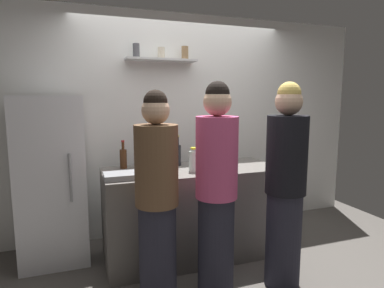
{
  "coord_description": "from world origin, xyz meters",
  "views": [
    {
      "loc": [
        -1.2,
        -2.57,
        1.63
      ],
      "look_at": [
        -0.13,
        0.49,
        1.17
      ],
      "focal_mm": 30.59,
      "sensor_mm": 36.0,
      "label": 1
    }
  ],
  "objects_px": {
    "wine_bottle_green_glass": "(140,155)",
    "water_bottle_plastic": "(194,161)",
    "refrigerator": "(53,180)",
    "utensil_holder": "(224,163)",
    "wine_bottle_pale_glass": "(209,157)",
    "baking_pan": "(123,176)",
    "wine_bottle_dark_glass": "(178,154)",
    "wine_bottle_amber_glass": "(123,158)",
    "person_brown_jacket": "(157,199)",
    "person_pink_top": "(216,191)",
    "person_blonde": "(285,187)"
  },
  "relations": [
    {
      "from": "wine_bottle_green_glass",
      "to": "water_bottle_plastic",
      "type": "relative_size",
      "value": 1.48
    },
    {
      "from": "person_blonde",
      "to": "wine_bottle_green_glass",
      "type": "bearing_deg",
      "value": 47.21
    },
    {
      "from": "utensil_holder",
      "to": "wine_bottle_pale_glass",
      "type": "distance_m",
      "value": 0.16
    },
    {
      "from": "utensil_holder",
      "to": "wine_bottle_dark_glass",
      "type": "xyz_separation_m",
      "value": [
        -0.37,
        0.35,
        0.06
      ]
    },
    {
      "from": "water_bottle_plastic",
      "to": "person_pink_top",
      "type": "relative_size",
      "value": 0.13
    },
    {
      "from": "wine_bottle_amber_glass",
      "to": "wine_bottle_pale_glass",
      "type": "bearing_deg",
      "value": -20.48
    },
    {
      "from": "wine_bottle_green_glass",
      "to": "wine_bottle_amber_glass",
      "type": "distance_m",
      "value": 0.17
    },
    {
      "from": "wine_bottle_green_glass",
      "to": "person_brown_jacket",
      "type": "xyz_separation_m",
      "value": [
        -0.02,
        -0.84,
        -0.21
      ]
    },
    {
      "from": "baking_pan",
      "to": "wine_bottle_dark_glass",
      "type": "distance_m",
      "value": 0.73
    },
    {
      "from": "refrigerator",
      "to": "utensil_holder",
      "type": "bearing_deg",
      "value": -18.05
    },
    {
      "from": "refrigerator",
      "to": "person_pink_top",
      "type": "bearing_deg",
      "value": -39.3
    },
    {
      "from": "utensil_holder",
      "to": "wine_bottle_pale_glass",
      "type": "xyz_separation_m",
      "value": [
        -0.12,
        0.09,
        0.05
      ]
    },
    {
      "from": "wine_bottle_amber_glass",
      "to": "person_brown_jacket",
      "type": "height_order",
      "value": "person_brown_jacket"
    },
    {
      "from": "wine_bottle_green_glass",
      "to": "person_pink_top",
      "type": "height_order",
      "value": "person_pink_top"
    },
    {
      "from": "wine_bottle_pale_glass",
      "to": "wine_bottle_green_glass",
      "type": "distance_m",
      "value": 0.71
    },
    {
      "from": "wine_bottle_dark_glass",
      "to": "water_bottle_plastic",
      "type": "relative_size",
      "value": 1.36
    },
    {
      "from": "wine_bottle_dark_glass",
      "to": "person_blonde",
      "type": "distance_m",
      "value": 1.19
    },
    {
      "from": "utensil_holder",
      "to": "wine_bottle_amber_glass",
      "type": "xyz_separation_m",
      "value": [
        -0.93,
        0.39,
        0.04
      ]
    },
    {
      "from": "water_bottle_plastic",
      "to": "person_brown_jacket",
      "type": "relative_size",
      "value": 0.14
    },
    {
      "from": "wine_bottle_pale_glass",
      "to": "water_bottle_plastic",
      "type": "relative_size",
      "value": 1.34
    },
    {
      "from": "baking_pan",
      "to": "wine_bottle_pale_glass",
      "type": "distance_m",
      "value": 0.88
    },
    {
      "from": "wine_bottle_dark_glass",
      "to": "water_bottle_plastic",
      "type": "height_order",
      "value": "wine_bottle_dark_glass"
    },
    {
      "from": "person_pink_top",
      "to": "wine_bottle_dark_glass",
      "type": "bearing_deg",
      "value": 118.4
    },
    {
      "from": "baking_pan",
      "to": "person_blonde",
      "type": "height_order",
      "value": "person_blonde"
    },
    {
      "from": "person_blonde",
      "to": "person_brown_jacket",
      "type": "relative_size",
      "value": 1.04
    },
    {
      "from": "utensil_holder",
      "to": "person_pink_top",
      "type": "xyz_separation_m",
      "value": [
        -0.31,
        -0.54,
        -0.1
      ]
    },
    {
      "from": "person_blonde",
      "to": "wine_bottle_amber_glass",
      "type": "bearing_deg",
      "value": 50.75
    },
    {
      "from": "wine_bottle_green_glass",
      "to": "water_bottle_plastic",
      "type": "xyz_separation_m",
      "value": [
        0.46,
        -0.34,
        -0.02
      ]
    },
    {
      "from": "utensil_holder",
      "to": "person_blonde",
      "type": "height_order",
      "value": "person_blonde"
    },
    {
      "from": "water_bottle_plastic",
      "to": "person_blonde",
      "type": "height_order",
      "value": "person_blonde"
    },
    {
      "from": "refrigerator",
      "to": "wine_bottle_green_glass",
      "type": "height_order",
      "value": "refrigerator"
    },
    {
      "from": "wine_bottle_pale_glass",
      "to": "wine_bottle_amber_glass",
      "type": "xyz_separation_m",
      "value": [
        -0.81,
        0.3,
        -0.01
      ]
    },
    {
      "from": "wine_bottle_amber_glass",
      "to": "utensil_holder",
      "type": "bearing_deg",
      "value": -23.01
    },
    {
      "from": "utensil_holder",
      "to": "wine_bottle_amber_glass",
      "type": "height_order",
      "value": "wine_bottle_amber_glass"
    },
    {
      "from": "refrigerator",
      "to": "wine_bottle_green_glass",
      "type": "relative_size",
      "value": 4.72
    },
    {
      "from": "wine_bottle_green_glass",
      "to": "refrigerator",
      "type": "bearing_deg",
      "value": 169.9
    },
    {
      "from": "wine_bottle_amber_glass",
      "to": "person_blonde",
      "type": "relative_size",
      "value": 0.16
    },
    {
      "from": "refrigerator",
      "to": "utensil_holder",
      "type": "height_order",
      "value": "refrigerator"
    },
    {
      "from": "refrigerator",
      "to": "baking_pan",
      "type": "height_order",
      "value": "refrigerator"
    },
    {
      "from": "person_pink_top",
      "to": "utensil_holder",
      "type": "bearing_deg",
      "value": 84.49
    },
    {
      "from": "wine_bottle_pale_glass",
      "to": "person_pink_top",
      "type": "distance_m",
      "value": 0.68
    },
    {
      "from": "person_pink_top",
      "to": "person_blonde",
      "type": "bearing_deg",
      "value": 16.37
    },
    {
      "from": "water_bottle_plastic",
      "to": "wine_bottle_pale_glass",
      "type": "bearing_deg",
      "value": 18.19
    },
    {
      "from": "wine_bottle_green_glass",
      "to": "wine_bottle_dark_glass",
      "type": "distance_m",
      "value": 0.4
    },
    {
      "from": "baking_pan",
      "to": "wine_bottle_amber_glass",
      "type": "distance_m",
      "value": 0.43
    },
    {
      "from": "refrigerator",
      "to": "wine_bottle_amber_glass",
      "type": "xyz_separation_m",
      "value": [
        0.68,
        -0.13,
        0.2
      ]
    },
    {
      "from": "baking_pan",
      "to": "person_brown_jacket",
      "type": "height_order",
      "value": "person_brown_jacket"
    },
    {
      "from": "wine_bottle_amber_glass",
      "to": "person_blonde",
      "type": "bearing_deg",
      "value": -39.99
    },
    {
      "from": "utensil_holder",
      "to": "wine_bottle_dark_glass",
      "type": "distance_m",
      "value": 0.51
    },
    {
      "from": "wine_bottle_pale_glass",
      "to": "wine_bottle_dark_glass",
      "type": "height_order",
      "value": "wine_bottle_dark_glass"
    }
  ]
}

